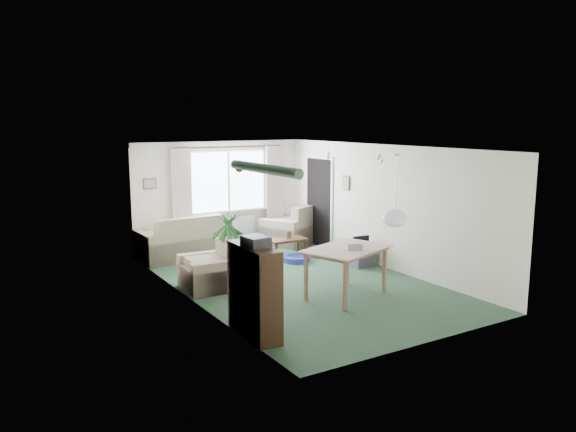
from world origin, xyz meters
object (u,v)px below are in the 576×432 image
armchair_corner (288,225)px  houseplant (229,248)px  bookshelf (254,291)px  dining_table (346,273)px  armchair_left (209,265)px  coffee_table (287,247)px  tv_cube (361,255)px  sofa (182,236)px  pet_bed (296,259)px

armchair_corner → houseplant: size_ratio=0.75×
bookshelf → dining_table: 2.20m
dining_table → armchair_left: bearing=137.6°
armchair_left → houseplant: bearing=80.6°
armchair_corner → dining_table: armchair_corner is taller
coffee_table → tv_cube: bearing=-60.9°
armchair_corner → tv_cube: 2.44m
dining_table → tv_cube: size_ratio=2.68×
armchair_left → dining_table: (1.73, -1.58, -0.01)m
armchair_left → bookshelf: bookshelf is taller
sofa → pet_bed: bearing=137.7°
armchair_corner → bookshelf: bookshelf is taller
houseplant → tv_cube: size_ratio=2.86×
coffee_table → pet_bed: size_ratio=1.46×
armchair_left → armchair_corner: bearing=131.1°
sofa → armchair_left: size_ratio=2.01×
bookshelf → houseplant: houseplant is taller
armchair_corner → dining_table: bearing=47.0°
tv_cube → pet_bed: size_ratio=0.85×
coffee_table → dining_table: (-0.65, -2.93, 0.21)m
sofa → pet_bed: size_ratio=3.26×
sofa → houseplant: bearing=85.2°
coffee_table → houseplant: size_ratio=0.60×
sofa → coffee_table: (1.98, -0.96, -0.27)m
armchair_left → tv_cube: bearing=91.3°
sofa → tv_cube: (2.80, -2.44, -0.24)m
sofa → dining_table: bearing=105.4°
sofa → coffee_table: sofa is taller
bookshelf → pet_bed: bearing=52.2°
armchair_left → pet_bed: 2.43m
coffee_table → pet_bed: (-0.11, -0.54, -0.13)m
bookshelf → tv_cube: bookshelf is taller
sofa → armchair_left: (-0.40, -2.31, -0.05)m
coffee_table → armchair_corner: bearing=57.6°
sofa → armchair_corner: size_ratio=1.79×
sofa → armchair_left: 2.35m
coffee_table → houseplant: (-2.04, -1.43, 0.50)m
armchair_left → bookshelf: (-0.34, -2.30, 0.21)m
armchair_corner → armchair_left: size_ratio=1.12×
armchair_corner → pet_bed: armchair_corner is taller
sofa → bookshelf: (-0.74, -4.62, 0.16)m
coffee_table → bookshelf: size_ratio=0.66×
bookshelf → pet_bed: 4.10m
houseplant → pet_bed: (1.92, 0.89, -0.62)m
dining_table → pet_bed: 2.48m
tv_cube → houseplant: bearing=-177.3°
coffee_table → pet_bed: bearing=-101.8°
tv_cube → pet_bed: (-0.93, 0.93, -0.16)m
houseplant → sofa: bearing=88.6°
coffee_table → tv_cube: (0.82, -1.47, 0.03)m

